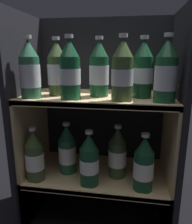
# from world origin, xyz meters

# --- Properties ---
(fridge_back_wall) EXTENTS (0.69, 0.02, 0.97)m
(fridge_back_wall) POSITION_xyz_m (0.00, 0.36, 0.48)
(fridge_back_wall) COLOR black
(fridge_back_wall) RESTS_ON ground_plane
(fridge_side_left) EXTENTS (0.02, 0.39, 0.97)m
(fridge_side_left) POSITION_xyz_m (-0.33, 0.17, 0.48)
(fridge_side_left) COLOR black
(fridge_side_left) RESTS_ON ground_plane
(fridge_side_right) EXTENTS (0.02, 0.39, 0.97)m
(fridge_side_right) POSITION_xyz_m (0.33, 0.17, 0.48)
(fridge_side_right) COLOR black
(fridge_side_right) RESTS_ON ground_plane
(shelf_lower) EXTENTS (0.65, 0.35, 0.25)m
(shelf_lower) POSITION_xyz_m (0.00, 0.16, 0.20)
(shelf_lower) COLOR #DBBC84
(shelf_lower) RESTS_ON ground_plane
(shelf_upper) EXTENTS (0.65, 0.35, 0.62)m
(shelf_upper) POSITION_xyz_m (0.00, 0.17, 0.44)
(shelf_upper) COLOR #DBBC84
(shelf_upper) RESTS_ON ground_plane
(bottle_upper_front_0) EXTENTS (0.08, 0.08, 0.25)m
(bottle_upper_front_0) POSITION_xyz_m (-0.26, 0.06, 0.72)
(bottle_upper_front_0) COLOR #285B42
(bottle_upper_front_0) RESTS_ON shelf_upper
(bottle_upper_front_1) EXTENTS (0.08, 0.08, 0.25)m
(bottle_upper_front_1) POSITION_xyz_m (-0.09, 0.06, 0.73)
(bottle_upper_front_1) COLOR #144228
(bottle_upper_front_1) RESTS_ON shelf_upper
(bottle_upper_front_2) EXTENTS (0.08, 0.08, 0.25)m
(bottle_upper_front_2) POSITION_xyz_m (0.11, 0.06, 0.73)
(bottle_upper_front_2) COLOR #384C28
(bottle_upper_front_2) RESTS_ON shelf_upper
(bottle_upper_front_3) EXTENTS (0.08, 0.08, 0.25)m
(bottle_upper_front_3) POSITION_xyz_m (0.27, 0.06, 0.72)
(bottle_upper_front_3) COLOR #194C2D
(bottle_upper_front_3) RESTS_ON shelf_upper
(bottle_upper_back_0) EXTENTS (0.08, 0.08, 0.25)m
(bottle_upper_back_0) POSITION_xyz_m (-0.18, 0.15, 0.73)
(bottle_upper_back_0) COLOR #384C28
(bottle_upper_back_0) RESTS_ON shelf_upper
(bottle_upper_back_1) EXTENTS (0.08, 0.08, 0.25)m
(bottle_upper_back_1) POSITION_xyz_m (0.01, 0.15, 0.73)
(bottle_upper_back_1) COLOR #194C2D
(bottle_upper_back_1) RESTS_ON shelf_upper
(bottle_upper_back_2) EXTENTS (0.08, 0.08, 0.25)m
(bottle_upper_back_2) POSITION_xyz_m (0.19, 0.15, 0.73)
(bottle_upper_back_2) COLOR #144228
(bottle_upper_back_2) RESTS_ON shelf_upper
(bottle_lower_front_0) EXTENTS (0.08, 0.08, 0.25)m
(bottle_lower_front_0) POSITION_xyz_m (-0.27, 0.06, 0.35)
(bottle_lower_front_0) COLOR #384C28
(bottle_lower_front_0) RESTS_ON shelf_lower
(bottle_lower_front_1) EXTENTS (0.08, 0.08, 0.25)m
(bottle_lower_front_1) POSITION_xyz_m (-0.02, 0.06, 0.35)
(bottle_lower_front_1) COLOR #144228
(bottle_lower_front_1) RESTS_ON shelf_lower
(bottle_lower_front_2) EXTENTS (0.08, 0.08, 0.25)m
(bottle_lower_front_2) POSITION_xyz_m (0.21, 0.06, 0.35)
(bottle_lower_front_2) COLOR #144228
(bottle_lower_front_2) RESTS_ON shelf_lower
(bottle_lower_back_0) EXTENTS (0.08, 0.08, 0.25)m
(bottle_lower_back_0) POSITION_xyz_m (-0.14, 0.15, 0.35)
(bottle_lower_back_0) COLOR #1E5638
(bottle_lower_back_0) RESTS_ON shelf_lower
(bottle_lower_back_1) EXTENTS (0.08, 0.08, 0.25)m
(bottle_lower_back_1) POSITION_xyz_m (0.09, 0.15, 0.35)
(bottle_lower_back_1) COLOR #384C28
(bottle_lower_back_1) RESTS_ON shelf_lower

